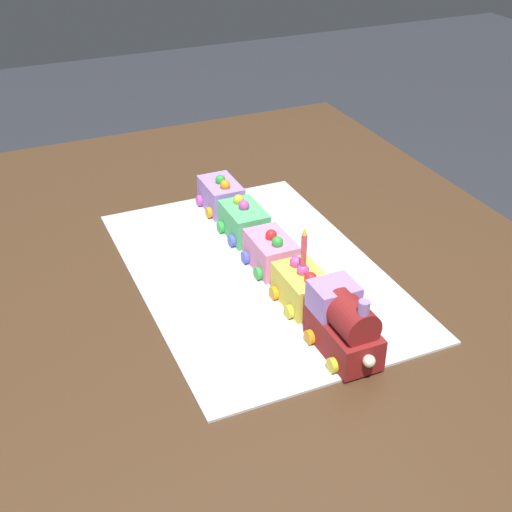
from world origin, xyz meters
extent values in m
cube|color=#4C331E|center=(0.00, 0.00, 0.72)|extent=(1.40, 1.00, 0.03)
cube|color=#4C331E|center=(0.64, -0.44, 0.35)|extent=(0.07, 0.07, 0.71)
cube|color=#4C331E|center=(0.64, 0.44, 0.35)|extent=(0.07, 0.07, 0.71)
cube|color=silver|center=(-0.02, 0.03, 0.74)|extent=(0.60, 0.40, 0.00)
cube|color=maroon|center=(-0.26, 0.00, 0.77)|extent=(0.12, 0.06, 0.05)
cylinder|color=maroon|center=(-0.28, 0.00, 0.81)|extent=(0.07, 0.05, 0.05)
cube|color=#AD84E0|center=(-0.23, 0.00, 0.82)|extent=(0.06, 0.06, 0.04)
cylinder|color=#AD84E0|center=(-0.30, 0.00, 0.84)|extent=(0.02, 0.02, 0.03)
sphere|color=#F4EFCC|center=(-0.33, 0.00, 0.78)|extent=(0.02, 0.02, 0.02)
cylinder|color=#4C59D8|center=(-0.30, -0.04, 0.76)|extent=(0.02, 0.01, 0.02)
cylinder|color=yellow|center=(-0.23, -0.04, 0.76)|extent=(0.02, 0.01, 0.02)
cylinder|color=yellow|center=(-0.30, 0.04, 0.76)|extent=(0.02, 0.01, 0.02)
cylinder|color=orange|center=(-0.23, 0.04, 0.76)|extent=(0.02, 0.01, 0.02)
cube|color=#F4E04C|center=(-0.13, 0.00, 0.77)|extent=(0.10, 0.06, 0.06)
cylinder|color=#D84CB2|center=(-0.16, -0.04, 0.76)|extent=(0.02, 0.01, 0.02)
cylinder|color=#4C59D8|center=(-0.10, -0.04, 0.76)|extent=(0.02, 0.01, 0.02)
cylinder|color=yellow|center=(-0.16, 0.04, 0.76)|extent=(0.02, 0.01, 0.02)
cylinder|color=orange|center=(-0.10, 0.04, 0.76)|extent=(0.02, 0.01, 0.02)
sphere|color=red|center=(-0.16, 0.00, 0.81)|extent=(0.02, 0.02, 0.02)
sphere|color=#D84CB2|center=(-0.13, 0.00, 0.81)|extent=(0.02, 0.02, 0.02)
sphere|color=#D84CB2|center=(-0.11, 0.00, 0.81)|extent=(0.02, 0.02, 0.02)
cube|color=pink|center=(-0.01, 0.00, 0.77)|extent=(0.10, 0.06, 0.06)
cylinder|color=#D84CB2|center=(-0.04, -0.04, 0.76)|extent=(0.02, 0.01, 0.02)
cylinder|color=red|center=(0.02, -0.04, 0.76)|extent=(0.02, 0.01, 0.02)
cylinder|color=green|center=(-0.04, 0.04, 0.76)|extent=(0.02, 0.01, 0.02)
cylinder|color=#4C59D8|center=(0.02, 0.04, 0.76)|extent=(0.02, 0.01, 0.02)
sphere|color=green|center=(-0.04, 0.00, 0.81)|extent=(0.02, 0.02, 0.02)
sphere|color=red|center=(-0.01, 0.00, 0.81)|extent=(0.02, 0.02, 0.02)
cube|color=#59CC7A|center=(0.11, 0.00, 0.77)|extent=(0.10, 0.06, 0.06)
cylinder|color=orange|center=(0.08, -0.04, 0.76)|extent=(0.02, 0.01, 0.02)
cylinder|color=yellow|center=(0.13, -0.04, 0.76)|extent=(0.02, 0.01, 0.02)
cylinder|color=#4C59D8|center=(0.08, 0.04, 0.76)|extent=(0.02, 0.01, 0.02)
cylinder|color=green|center=(0.13, 0.04, 0.76)|extent=(0.02, 0.01, 0.02)
sphere|color=yellow|center=(0.13, 0.00, 0.81)|extent=(0.02, 0.02, 0.02)
sphere|color=#D84CB2|center=(0.11, 0.00, 0.81)|extent=(0.02, 0.02, 0.02)
cube|color=#AD84E0|center=(0.22, 0.00, 0.77)|extent=(0.10, 0.06, 0.06)
cylinder|color=orange|center=(0.20, -0.04, 0.76)|extent=(0.02, 0.01, 0.02)
cylinder|color=#D84CB2|center=(0.25, -0.04, 0.76)|extent=(0.02, 0.01, 0.02)
cylinder|color=orange|center=(0.20, 0.04, 0.76)|extent=(0.02, 0.01, 0.02)
cylinder|color=#D84CB2|center=(0.25, 0.04, 0.76)|extent=(0.02, 0.01, 0.02)
sphere|color=orange|center=(0.20, 0.00, 0.81)|extent=(0.02, 0.02, 0.02)
sphere|color=green|center=(0.22, 0.00, 0.81)|extent=(0.02, 0.02, 0.02)
cylinder|color=#F24C59|center=(-0.13, 0.00, 0.84)|extent=(0.01, 0.01, 0.05)
cone|color=yellow|center=(-0.13, 0.00, 0.88)|extent=(0.01, 0.01, 0.01)
camera|label=1|loc=(-0.93, 0.43, 1.39)|focal=48.72mm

